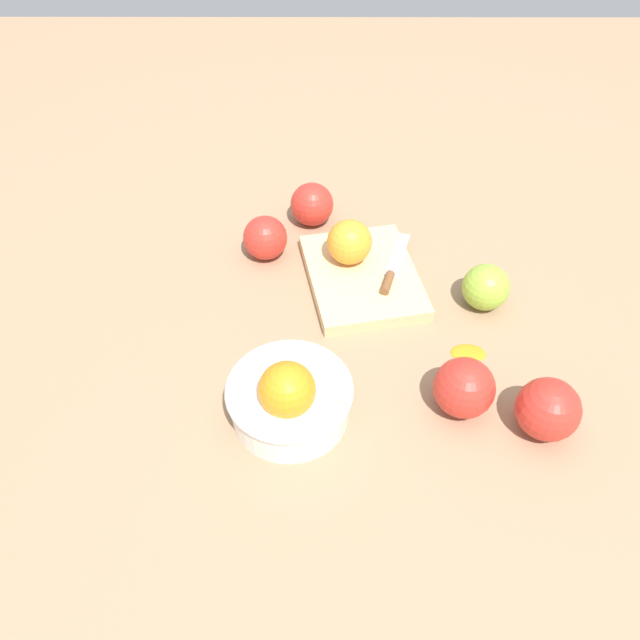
# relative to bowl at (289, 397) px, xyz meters

# --- Properties ---
(ground_plane) EXTENTS (2.40, 2.40, 0.00)m
(ground_plane) POSITION_rel_bowl_xyz_m (0.17, -0.13, -0.04)
(ground_plane) COLOR #997556
(bowl) EXTENTS (0.17, 0.17, 0.11)m
(bowl) POSITION_rel_bowl_xyz_m (0.00, 0.00, 0.00)
(bowl) COLOR white
(bowl) RESTS_ON ground_plane
(cutting_board) EXTENTS (0.25, 0.21, 0.02)m
(cutting_board) POSITION_rel_bowl_xyz_m (0.26, -0.11, -0.03)
(cutting_board) COLOR #DBB77F
(cutting_board) RESTS_ON ground_plane
(orange_on_board) EXTENTS (0.07, 0.07, 0.07)m
(orange_on_board) POSITION_rel_bowl_xyz_m (0.30, -0.09, 0.02)
(orange_on_board) COLOR orange
(orange_on_board) RESTS_ON cutting_board
(knife) EXTENTS (0.15, 0.06, 0.01)m
(knife) POSITION_rel_bowl_xyz_m (0.26, -0.15, -0.01)
(knife) COLOR silver
(knife) RESTS_ON cutting_board
(apple_back_right) EXTENTS (0.07, 0.07, 0.07)m
(apple_back_right) POSITION_rel_bowl_xyz_m (0.33, 0.05, -0.00)
(apple_back_right) COLOR red
(apple_back_right) RESTS_ON ground_plane
(apple_back_right_2) EXTENTS (0.08, 0.08, 0.08)m
(apple_back_right_2) POSITION_rel_bowl_xyz_m (0.42, -0.02, -0.00)
(apple_back_right_2) COLOR red
(apple_back_right_2) RESTS_ON ground_plane
(apple_front_left) EXTENTS (0.08, 0.08, 0.08)m
(apple_front_left) POSITION_rel_bowl_xyz_m (-0.02, -0.33, 0.00)
(apple_front_left) COLOR red
(apple_front_left) RESTS_ON ground_plane
(apple_front_left_2) EXTENTS (0.08, 0.08, 0.08)m
(apple_front_left_2) POSITION_rel_bowl_xyz_m (0.02, -0.23, 0.00)
(apple_front_left_2) COLOR red
(apple_front_left_2) RESTS_ON ground_plane
(apple_front_right) EXTENTS (0.07, 0.07, 0.07)m
(apple_front_right) POSITION_rel_bowl_xyz_m (0.21, -0.29, -0.00)
(apple_front_right) COLOR #8EB738
(apple_front_right) RESTS_ON ground_plane
(citrus_peel) EXTENTS (0.04, 0.05, 0.01)m
(citrus_peel) POSITION_rel_bowl_xyz_m (0.11, -0.26, -0.04)
(citrus_peel) COLOR orange
(citrus_peel) RESTS_ON ground_plane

